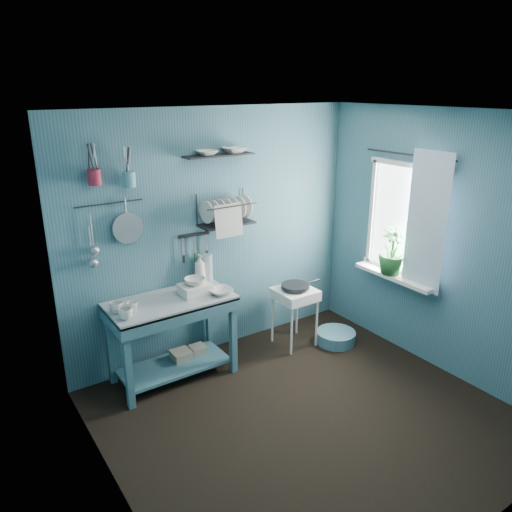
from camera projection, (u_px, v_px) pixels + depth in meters
floor at (307, 417)px, 4.26m from camera, size 3.20×3.20×0.00m
ceiling at (319, 113)px, 3.44m from camera, size 3.20×3.20×0.00m
wall_back at (216, 235)px, 5.02m from camera, size 3.20×0.00×3.20m
wall_front at (493, 367)px, 2.67m from camera, size 3.20×0.00×3.20m
wall_left at (108, 336)px, 3.00m from camera, size 0.00×3.00×3.00m
wall_right at (443, 245)px, 4.70m from camera, size 0.00×3.00×3.00m
work_counter at (173, 339)px, 4.71m from camera, size 1.23×0.76×0.81m
mug_left at (125, 314)px, 4.18m from camera, size 0.12×0.12×0.10m
mug_mid at (133, 307)px, 4.32m from camera, size 0.14×0.14×0.09m
mug_right at (117, 308)px, 4.30m from camera, size 0.17×0.17×0.10m
wash_tub at (195, 289)px, 4.68m from camera, size 0.28×0.22×0.10m
tub_bowl at (195, 281)px, 4.65m from camera, size 0.20×0.19×0.06m
soap_bottle at (200, 269)px, 4.91m from camera, size 0.12×0.12×0.30m
water_bottle at (208, 267)px, 4.98m from camera, size 0.09×0.09×0.28m
counter_bowl at (221, 291)px, 4.69m from camera, size 0.22×0.22×0.05m
hotplate_stand at (294, 317)px, 5.36m from camera, size 0.47×0.47×0.64m
frying_pan at (295, 286)px, 5.24m from camera, size 0.30×0.30×0.03m
knife_strip at (194, 235)px, 4.85m from camera, size 0.32×0.04×0.03m
dish_rack at (226, 209)px, 4.86m from camera, size 0.57×0.29×0.32m
upper_shelf at (219, 155)px, 4.68m from camera, size 0.70×0.19×0.01m
shelf_bowl_left at (207, 155)px, 4.61m from camera, size 0.20×0.20×0.05m
shelf_bowl_right at (235, 155)px, 4.78m from camera, size 0.23×0.23×0.06m
utensil_cup_magenta at (95, 177)px, 4.11m from camera, size 0.11×0.11×0.13m
utensil_cup_teal at (129, 179)px, 4.28m from camera, size 0.11×0.11×0.13m
colander at (128, 228)px, 4.42m from camera, size 0.28×0.03×0.28m
ladle_outer at (92, 231)px, 4.26m from camera, size 0.01×0.01×0.30m
ladle_inner at (90, 244)px, 4.28m from camera, size 0.01×0.01×0.30m
hook_rail at (109, 203)px, 4.29m from camera, size 0.60×0.01×0.01m
window_glass at (405, 220)px, 4.99m from camera, size 0.00×1.10×1.10m
windowsill at (394, 277)px, 5.14m from camera, size 0.16×0.95×0.04m
curtain at (426, 223)px, 4.71m from camera, size 0.00×1.35×1.35m
curtain_rod at (409, 155)px, 4.76m from camera, size 0.02×1.05×0.02m
potted_plant at (392, 251)px, 5.09m from camera, size 0.29×0.29×0.49m
storage_tin_large at (181, 361)px, 4.90m from camera, size 0.18×0.18×0.22m
storage_tin_small at (198, 355)px, 5.03m from camera, size 0.15×0.15×0.20m
floor_basin at (336, 337)px, 5.46m from camera, size 0.43×0.43×0.13m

